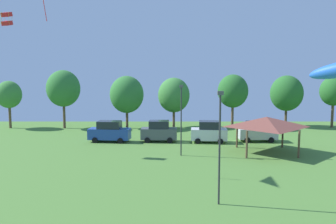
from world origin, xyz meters
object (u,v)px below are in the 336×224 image
object	(u,v)px
parked_car_third_from_left	(208,132)
treeline_tree_5	(286,93)
kite_flying_7	(6,19)
treeline_tree_1	(63,89)
parked_car_leftmost	(109,132)
parked_car_second_from_left	(158,131)
treeline_tree_2	(126,95)
light_post_1	(219,142)
parked_car_rightmost_in_row	(257,131)
treeline_tree_4	(232,91)
treeline_tree_0	(8,95)
park_pavilion	(266,122)
treeline_tree_6	(333,91)
light_post_0	(180,116)
treeline_tree_3	(173,95)

from	to	relation	value
parked_car_third_from_left	treeline_tree_5	bearing A→B (deg)	47.58
kite_flying_7	treeline_tree_1	bearing A→B (deg)	86.96
kite_flying_7	parked_car_leftmost	xyz separation A→B (m)	(8.90, 5.17, -11.96)
parked_car_leftmost	kite_flying_7	bearing A→B (deg)	-143.71
parked_car_second_from_left	treeline_tree_2	distance (m)	11.42
light_post_1	treeline_tree_5	xyz separation A→B (m)	(14.32, 31.13, 1.04)
kite_flying_7	parked_car_rightmost_in_row	distance (m)	29.17
treeline_tree_1	treeline_tree_4	bearing A→B (deg)	-0.05
treeline_tree_4	light_post_1	bearing A→B (deg)	-101.74
treeline_tree_0	parked_car_third_from_left	bearing A→B (deg)	-20.93
park_pavilion	treeline_tree_6	size ratio (longest dim) A/B	0.85
kite_flying_7	treeline_tree_1	xyz separation A→B (m)	(0.80, 15.12, -7.47)
parked_car_second_from_left	parked_car_third_from_left	xyz separation A→B (m)	(5.71, -0.50, 0.01)
parked_car_second_from_left	treeline_tree_5	xyz separation A→B (m)	(18.45, 11.53, 3.70)
treeline_tree_4	treeline_tree_5	size ratio (longest dim) A/B	1.02
treeline_tree_6	kite_flying_7	bearing A→B (deg)	-158.12
light_post_1	treeline_tree_1	xyz separation A→B (m)	(-17.94, 29.44, 1.81)
kite_flying_7	parked_car_second_from_left	xyz separation A→B (m)	(14.61, 5.28, -11.95)
treeline_tree_2	treeline_tree_6	bearing A→B (deg)	1.69
parked_car_rightmost_in_row	light_post_0	world-z (taller)	light_post_0
treeline_tree_2	treeline_tree_3	world-z (taller)	treeline_tree_2
parked_car_leftmost	treeline_tree_2	distance (m)	10.50
treeline_tree_6	treeline_tree_1	bearing A→B (deg)	-178.91
treeline_tree_4	park_pavilion	bearing A→B (deg)	-87.78
parked_car_leftmost	park_pavilion	distance (m)	17.52
parked_car_rightmost_in_row	treeline_tree_4	xyz separation A→B (m)	(-1.17, 9.67, 4.14)
park_pavilion	treeline_tree_2	distance (m)	21.92
parked_car_third_from_left	parked_car_second_from_left	bearing A→B (deg)	179.27
parked_car_rightmost_in_row	treeline_tree_3	size ratio (longest dim) A/B	0.61
park_pavilion	treeline_tree_3	bearing A→B (deg)	118.74
kite_flying_7	treeline_tree_2	xyz separation A→B (m)	(9.80, 14.98, -8.31)
light_post_0	treeline_tree_0	distance (m)	29.28
treeline_tree_0	treeline_tree_3	distance (m)	23.52
treeline_tree_6	parked_car_second_from_left	bearing A→B (deg)	-156.97
kite_flying_7	parked_car_rightmost_in_row	world-z (taller)	kite_flying_7
parked_car_second_from_left	kite_flying_7	bearing A→B (deg)	-158.11
light_post_0	light_post_1	world-z (taller)	light_post_1
park_pavilion	light_post_1	xyz separation A→B (m)	(-6.71, -14.05, 0.78)
treeline_tree_0	treeline_tree_4	distance (m)	31.87
treeline_tree_2	treeline_tree_0	bearing A→B (deg)	179.12
light_post_1	treeline_tree_5	bearing A→B (deg)	65.30
treeline_tree_5	treeline_tree_6	bearing A→B (deg)	-8.45
kite_flying_7	parked_car_leftmost	size ratio (longest dim) A/B	0.28
parked_car_rightmost_in_row	treeline_tree_3	world-z (taller)	treeline_tree_3
parked_car_rightmost_in_row	treeline_tree_4	distance (m)	10.59
kite_flying_7	treeline_tree_3	world-z (taller)	kite_flying_7
parked_car_third_from_left	light_post_0	distance (m)	7.71
kite_flying_7	light_post_0	size ratio (longest dim) A/B	0.20
parked_car_rightmost_in_row	parked_car_third_from_left	bearing A→B (deg)	-174.64
parked_car_leftmost	treeline_tree_2	bearing A→B (deg)	90.85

